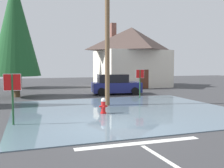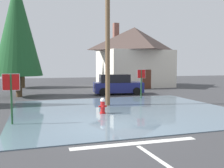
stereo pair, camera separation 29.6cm
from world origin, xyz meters
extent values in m
cube|color=#38383A|center=(0.00, 0.00, -0.05)|extent=(80.00, 80.00, 0.10)
cube|color=slate|center=(1.64, 3.21, 0.02)|extent=(11.77, 10.28, 0.04)
cube|color=silver|center=(-0.04, -2.34, 0.00)|extent=(4.21, 0.39, 0.01)
cube|color=silver|center=(0.01, -4.15, 0.00)|extent=(0.30, 3.11, 0.01)
cylinder|color=#1E4C28|center=(-3.98, 1.43, 1.06)|extent=(0.08, 0.08, 2.11)
cube|color=white|center=(-3.98, 1.43, 1.79)|extent=(0.69, 0.06, 0.69)
cube|color=red|center=(-3.98, 1.43, 1.79)|extent=(0.65, 0.07, 0.65)
cylinder|color=red|center=(0.21, 2.58, 0.05)|extent=(0.30, 0.30, 0.10)
cylinder|color=red|center=(0.21, 2.58, 0.37)|extent=(0.22, 0.22, 0.55)
sphere|color=white|center=(0.21, 2.58, 0.71)|extent=(0.24, 0.24, 0.24)
cylinder|color=red|center=(0.05, 2.58, 0.40)|extent=(0.10, 0.09, 0.09)
cylinder|color=red|center=(0.37, 2.58, 0.40)|extent=(0.10, 0.09, 0.09)
cylinder|color=red|center=(0.21, 2.42, 0.40)|extent=(0.11, 0.10, 0.11)
cylinder|color=brown|center=(1.18, 5.00, 4.74)|extent=(0.28, 0.28, 9.48)
cylinder|color=#1E4C28|center=(4.44, 7.36, 1.07)|extent=(0.08, 0.08, 2.14)
cube|color=white|center=(4.44, 7.36, 1.84)|extent=(0.64, 0.04, 0.64)
cube|color=red|center=(4.44, 7.36, 1.84)|extent=(0.61, 0.05, 0.61)
cube|color=silver|center=(8.06, 17.56, 2.06)|extent=(7.65, 6.55, 4.12)
pyramid|color=#473833|center=(8.06, 17.56, 5.46)|extent=(8.26, 7.08, 2.68)
cube|color=brown|center=(6.17, 18.59, 6.13)|extent=(0.63, 0.63, 2.41)
cube|color=#592D1E|center=(8.20, 14.43, 1.00)|extent=(1.00, 0.11, 2.00)
cube|color=navy|center=(3.76, 10.60, 0.60)|extent=(4.30, 2.25, 0.84)
cube|color=black|center=(3.43, 10.64, 1.36)|extent=(2.64, 1.83, 0.69)
cylinder|color=black|center=(5.25, 11.26, 0.32)|extent=(0.66, 0.30, 0.64)
cylinder|color=black|center=(5.02, 9.56, 0.32)|extent=(0.66, 0.30, 0.64)
cylinder|color=black|center=(2.49, 11.64, 0.32)|extent=(0.66, 0.30, 0.64)
cylinder|color=black|center=(2.26, 9.94, 0.32)|extent=(0.66, 0.30, 0.64)
cylinder|color=#4C3823|center=(-4.21, 11.24, 0.83)|extent=(0.46, 0.46, 1.65)
cone|color=#1E5128|center=(-4.21, 11.24, 5.42)|extent=(3.68, 3.68, 7.54)
cylinder|color=#4C3823|center=(-4.27, 19.38, 0.89)|extent=(0.50, 0.50, 1.79)
cone|color=#143D1E|center=(-4.27, 19.38, 5.86)|extent=(3.97, 3.97, 8.14)
camera|label=1|loc=(-3.37, -9.50, 2.49)|focal=40.39mm
camera|label=2|loc=(-3.09, -9.59, 2.49)|focal=40.39mm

